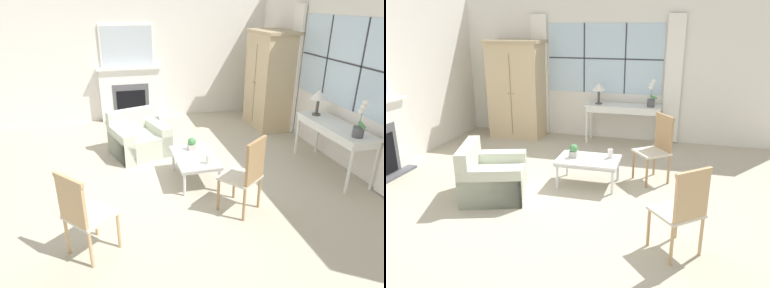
% 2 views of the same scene
% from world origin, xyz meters
% --- Properties ---
extents(ground_plane, '(14.00, 14.00, 0.00)m').
position_xyz_m(ground_plane, '(0.00, 0.00, 0.00)').
color(ground_plane, '#B2A893').
extents(wall_back_windowed, '(7.20, 0.14, 2.80)m').
position_xyz_m(wall_back_windowed, '(0.00, 3.02, 1.40)').
color(wall_back_windowed, silver).
rests_on(wall_back_windowed, ground_plane).
extents(wall_left, '(0.06, 7.20, 2.80)m').
position_xyz_m(wall_left, '(-3.03, 0.60, 1.40)').
color(wall_left, silver).
rests_on(wall_left, ground_plane).
extents(armoire, '(1.15, 0.70, 1.99)m').
position_xyz_m(armoire, '(-1.77, 2.63, 1.00)').
color(armoire, tan).
rests_on(armoire, ground_plane).
extents(console_table, '(1.47, 0.49, 0.77)m').
position_xyz_m(console_table, '(0.46, 2.70, 0.69)').
color(console_table, white).
rests_on(console_table, ground_plane).
extents(table_lamp, '(0.27, 0.27, 0.42)m').
position_xyz_m(table_lamp, '(-0.04, 2.67, 1.10)').
color(table_lamp, '#4C4742').
rests_on(table_lamp, console_table).
extents(potted_orchid, '(0.19, 0.15, 0.55)m').
position_xyz_m(potted_orchid, '(0.99, 2.66, 0.97)').
color(potted_orchid, '#4C4C51').
rests_on(potted_orchid, console_table).
extents(armchair_upholstered, '(1.06, 1.10, 0.75)m').
position_xyz_m(armchair_upholstered, '(-0.93, -0.20, 0.26)').
color(armchair_upholstered, beige).
rests_on(armchair_upholstered, ground_plane).
extents(side_chair_wooden, '(0.62, 0.62, 1.02)m').
position_xyz_m(side_chair_wooden, '(1.24, 0.93, 0.58)').
color(side_chair_wooden, beige).
rests_on(side_chair_wooden, ground_plane).
extents(accent_chair_wooden, '(0.62, 0.62, 0.99)m').
position_xyz_m(accent_chair_wooden, '(1.61, -1.02, 0.56)').
color(accent_chair_wooden, beige).
rests_on(accent_chair_wooden, ground_plane).
extents(coffee_table, '(0.91, 0.60, 0.41)m').
position_xyz_m(coffee_table, '(0.27, 0.51, 0.36)').
color(coffee_table, silver).
rests_on(coffee_table, ground_plane).
extents(potted_plant_small, '(0.13, 0.13, 0.20)m').
position_xyz_m(potted_plant_small, '(0.04, 0.52, 0.51)').
color(potted_plant_small, '#BCB7AD').
rests_on(potted_plant_small, coffee_table).
extents(pillar_candle, '(0.11, 0.11, 0.15)m').
position_xyz_m(pillar_candle, '(0.57, 0.62, 0.47)').
color(pillar_candle, silver).
rests_on(pillar_candle, coffee_table).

